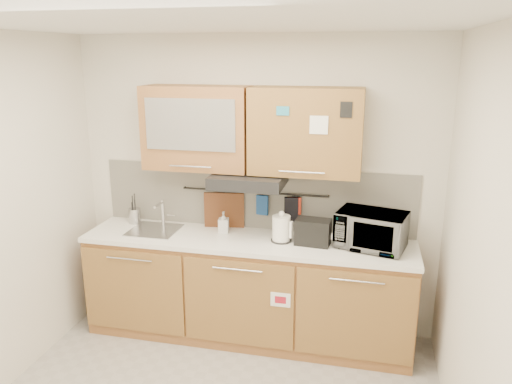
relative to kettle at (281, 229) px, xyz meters
The scene contains 19 objects.
ceiling 2.00m from the kettle, 103.72° to the right, with size 3.20×3.20×0.00m, color white.
wall_back 0.50m from the kettle, 134.39° to the left, with size 3.20×3.20×0.00m, color silver.
wall_right 1.80m from the kettle, 42.57° to the right, with size 3.00×3.00×0.00m, color silver.
base_cabinet 0.69m from the kettle, behind, with size 2.80×0.64×0.88m.
countertop 0.32m from the kettle, behind, with size 2.82×0.62×0.04m, color white.
backsplash 0.45m from the kettle, 135.56° to the left, with size 2.80×0.02×0.56m, color silver.
upper_cabinets 0.87m from the kettle, 157.65° to the left, with size 1.82×0.37×0.70m.
range_hood 0.49m from the kettle, behind, with size 0.60×0.46×0.10m, color black.
sink 1.15m from the kettle, behind, with size 0.42×0.40×0.26m.
utensil_rail 0.45m from the kettle, 139.60° to the left, with size 0.02×0.02×1.30m, color black.
utensil_crock 1.41m from the kettle, behind, with size 0.13×0.13×0.28m.
kettle is the anchor object (origin of this frame).
toaster 0.26m from the kettle, ahead, with size 0.29×0.19×0.21m.
microwave 0.73m from the kettle, ahead, with size 0.53×0.36×0.30m, color #999999.
soap_bottle 0.54m from the kettle, behind, with size 0.09×0.09×0.19m, color #999999.
cutting_board 0.61m from the kettle, 157.44° to the left, with size 0.36×0.03×0.44m, color #5E301A.
oven_mitt 0.34m from the kettle, 132.47° to the left, with size 0.11×0.03×0.18m, color navy.
dark_pouch 0.26m from the kettle, 77.47° to the left, with size 0.14×0.04×0.22m, color black.
pot_holder 0.28m from the kettle, 73.83° to the left, with size 0.12×0.02×0.15m, color #AE2917.
Camera 1 is at (0.96, -2.66, 2.43)m, focal length 35.00 mm.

